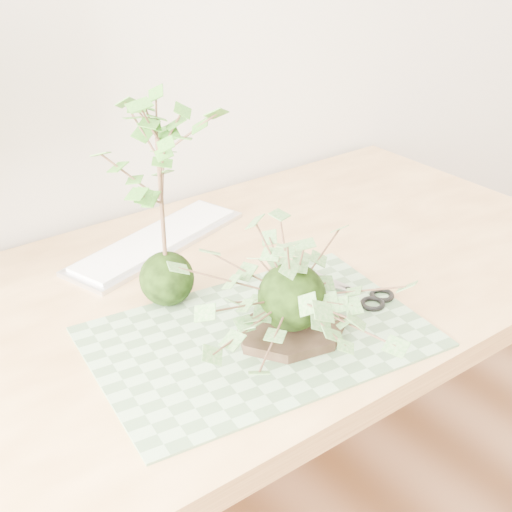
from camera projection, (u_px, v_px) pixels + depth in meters
name	position (u px, v px, depth m)	size (l,w,h in m)	color
desk	(174.00, 354.00, 1.16)	(1.60, 0.70, 0.74)	#DFB271
cutting_mat	(259.00, 337.00, 1.04)	(0.48, 0.32, 0.00)	#4C6C48
stone_dish	(291.00, 330.00, 1.04)	(0.17, 0.17, 0.01)	black
ivy_kokedama	(293.00, 269.00, 0.99)	(0.30, 0.30, 0.20)	black
maple_kokedama	(158.00, 152.00, 1.01)	(0.22, 0.22, 0.36)	black
keyboard	(157.00, 241.00, 1.31)	(0.39, 0.22, 0.01)	silver
scissors	(363.00, 297.00, 1.13)	(0.08, 0.17, 0.01)	gray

